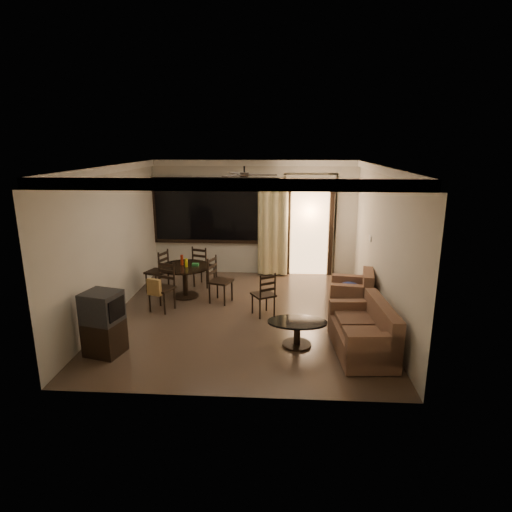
# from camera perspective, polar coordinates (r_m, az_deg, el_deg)

# --- Properties ---
(ground) EXTENTS (5.50, 5.50, 0.00)m
(ground) POSITION_cam_1_polar(r_m,az_deg,el_deg) (8.29, -1.44, -7.81)
(ground) COLOR #7F6651
(ground) RESTS_ON ground
(room_shell) EXTENTS (5.50, 6.70, 5.50)m
(room_shell) POSITION_cam_1_polar(r_m,az_deg,el_deg) (9.49, 3.01, 6.58)
(room_shell) COLOR beige
(room_shell) RESTS_ON ground
(dining_table) EXTENTS (1.09, 1.09, 0.90)m
(dining_table) POSITION_cam_1_polar(r_m,az_deg,el_deg) (9.18, -9.45, -2.16)
(dining_table) COLOR black
(dining_table) RESTS_ON ground
(dining_chair_west) EXTENTS (0.54, 0.54, 0.95)m
(dining_chair_west) POSITION_cam_1_polar(r_m,az_deg,el_deg) (9.68, -12.94, -3.03)
(dining_chair_west) COLOR black
(dining_chair_west) RESTS_ON ground
(dining_chair_east) EXTENTS (0.54, 0.54, 0.95)m
(dining_chair_east) POSITION_cam_1_polar(r_m,az_deg,el_deg) (8.85, -4.79, -4.40)
(dining_chair_east) COLOR black
(dining_chair_east) RESTS_ON ground
(dining_chair_south) EXTENTS (0.54, 0.57, 0.95)m
(dining_chair_south) POSITION_cam_1_polar(r_m,az_deg,el_deg) (8.58, -12.45, -5.18)
(dining_chair_south) COLOR black
(dining_chair_south) RESTS_ON ground
(dining_chair_north) EXTENTS (0.54, 0.54, 0.95)m
(dining_chair_north) POSITION_cam_1_polar(r_m,az_deg,el_deg) (9.89, -6.97, -2.37)
(dining_chair_north) COLOR black
(dining_chair_north) RESTS_ON ground
(tv_cabinet) EXTENTS (0.63, 0.59, 1.01)m
(tv_cabinet) POSITION_cam_1_polar(r_m,az_deg,el_deg) (7.06, -19.67, -8.42)
(tv_cabinet) COLOR black
(tv_cabinet) RESTS_ON ground
(sofa) EXTENTS (0.89, 1.54, 0.79)m
(sofa) POSITION_cam_1_polar(r_m,az_deg,el_deg) (6.97, 14.39, -10.02)
(sofa) COLOR #4F2A24
(sofa) RESTS_ON ground
(armchair) EXTENTS (0.90, 0.90, 0.79)m
(armchair) POSITION_cam_1_polar(r_m,az_deg,el_deg) (8.58, 12.92, -5.05)
(armchair) COLOR #4F2A24
(armchair) RESTS_ON ground
(coffee_table) EXTENTS (0.96, 0.58, 0.42)m
(coffee_table) POSITION_cam_1_polar(r_m,az_deg,el_deg) (7.03, 5.51, -9.70)
(coffee_table) COLOR black
(coffee_table) RESTS_ON ground
(side_chair) EXTENTS (0.52, 0.52, 0.86)m
(side_chair) POSITION_cam_1_polar(r_m,az_deg,el_deg) (8.18, 1.02, -6.19)
(side_chair) COLOR black
(side_chair) RESTS_ON ground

